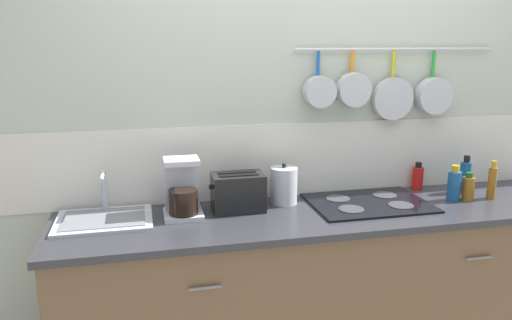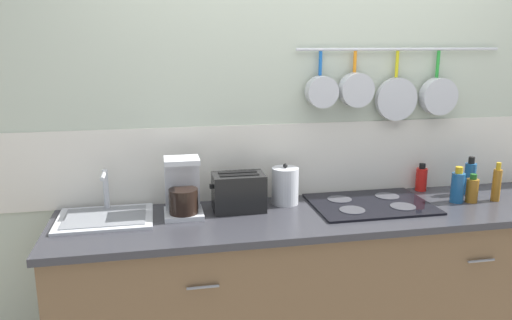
{
  "view_description": "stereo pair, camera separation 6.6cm",
  "coord_description": "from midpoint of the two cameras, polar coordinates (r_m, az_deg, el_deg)",
  "views": [
    {
      "loc": [
        -0.9,
        -2.24,
        1.75
      ],
      "look_at": [
        -0.38,
        0.0,
        1.2
      ],
      "focal_mm": 35.0,
      "sensor_mm": 36.0,
      "label": 1
    },
    {
      "loc": [
        -0.83,
        -2.25,
        1.75
      ],
      "look_at": [
        -0.38,
        0.0,
        1.2
      ],
      "focal_mm": 35.0,
      "sensor_mm": 36.0,
      "label": 2
    }
  ],
  "objects": [
    {
      "name": "bottle_sesame_oil",
      "position": [
        2.97,
        26.42,
        -2.5
      ],
      "size": [
        0.05,
        0.05,
        0.21
      ],
      "color": "#8C5919",
      "rests_on": "countertop"
    },
    {
      "name": "bottle_dish_soap",
      "position": [
        3.04,
        23.82,
        -1.86
      ],
      "size": [
        0.06,
        0.06,
        0.21
      ],
      "color": "navy",
      "rests_on": "countertop"
    },
    {
      "name": "kettle",
      "position": [
        2.63,
        4.06,
        -2.95
      ],
      "size": [
        0.14,
        0.14,
        0.22
      ],
      "color": "#B7BABF",
      "rests_on": "countertop"
    },
    {
      "name": "coffee_maker",
      "position": [
        2.47,
        -7.62,
        -3.6
      ],
      "size": [
        0.19,
        0.19,
        0.29
      ],
      "color": "#B7BABF",
      "rests_on": "countertop"
    },
    {
      "name": "sink_basin",
      "position": [
        2.51,
        -16.14,
        -6.15
      ],
      "size": [
        0.45,
        0.35,
        0.22
      ],
      "color": "#B7BABF",
      "rests_on": "countertop"
    },
    {
      "name": "toaster",
      "position": [
        2.52,
        -1.24,
        -3.69
      ],
      "size": [
        0.28,
        0.17,
        0.19
      ],
      "color": "black",
      "rests_on": "countertop"
    },
    {
      "name": "countertop",
      "position": [
        2.55,
        9.15,
        -6.26
      ],
      "size": [
        2.72,
        0.6,
        0.03
      ],
      "color": "#2D2D33",
      "rests_on": "cabinet_base"
    },
    {
      "name": "bottle_olive_oil",
      "position": [
        3.01,
        18.97,
        -2.03
      ],
      "size": [
        0.06,
        0.06,
        0.16
      ],
      "color": "red",
      "rests_on": "countertop"
    },
    {
      "name": "cabinet_base",
      "position": [
        2.74,
        8.78,
        -15.32
      ],
      "size": [
        2.68,
        0.58,
        0.88
      ],
      "color": "brown",
      "rests_on": "ground_plane"
    },
    {
      "name": "cooktop",
      "position": [
        2.69,
        13.63,
        -4.9
      ],
      "size": [
        0.61,
        0.45,
        0.01
      ],
      "color": "black",
      "rests_on": "countertop"
    },
    {
      "name": "bottle_vinegar",
      "position": [
        2.86,
        22.66,
        -2.83
      ],
      "size": [
        0.07,
        0.07,
        0.19
      ],
      "color": "navy",
      "rests_on": "countertop"
    },
    {
      "name": "bottle_cooking_wine",
      "position": [
        2.9,
        24.07,
        -3.12
      ],
      "size": [
        0.06,
        0.06,
        0.15
      ],
      "color": "#8C5919",
      "rests_on": "countertop"
    },
    {
      "name": "wall_back",
      "position": [
        2.77,
        7.05,
        3.38
      ],
      "size": [
        7.2,
        0.16,
        2.6
      ],
      "color": "#B2BCA8",
      "rests_on": "ground_plane"
    }
  ]
}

